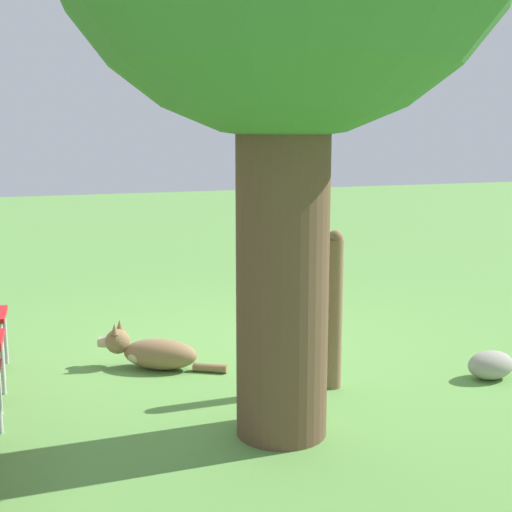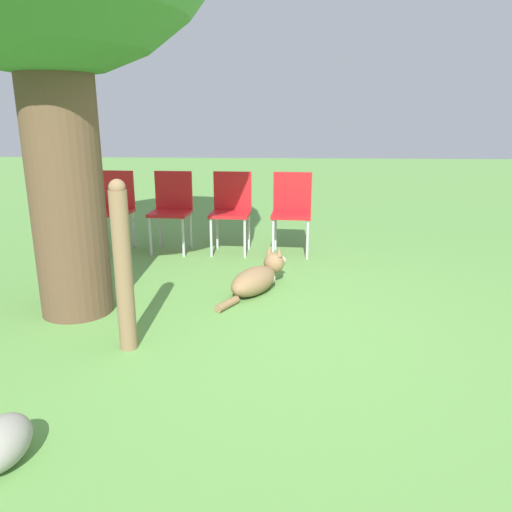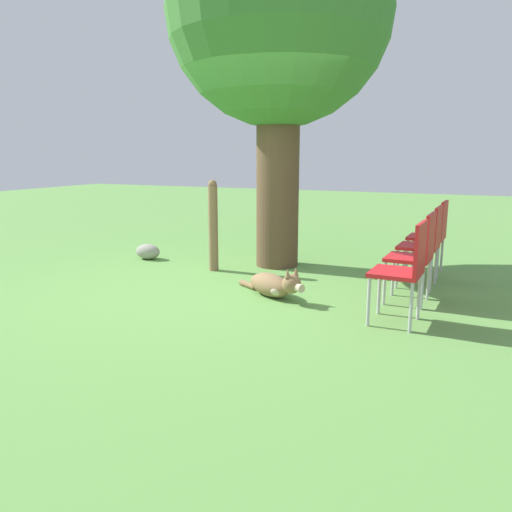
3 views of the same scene
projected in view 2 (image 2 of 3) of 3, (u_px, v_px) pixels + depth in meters
ground_plane at (235, 324)px, 3.84m from camera, size 30.00×30.00×0.00m
dog at (258, 278)px, 4.50m from camera, size 0.94×0.60×0.37m
fence_post at (123, 266)px, 3.29m from camera, size 0.12×0.12×1.16m
red_chair_0 at (292, 207)px, 5.68m from camera, size 0.44×0.46×0.92m
red_chair_1 at (231, 206)px, 5.73m from camera, size 0.44×0.46×0.92m
red_chair_2 at (172, 205)px, 5.78m from camera, size 0.44×0.46×0.92m
red_chair_3 at (113, 205)px, 5.83m from camera, size 0.44×0.46×0.92m
garden_rock at (0, 443)px, 2.28m from camera, size 0.37×0.25×0.22m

